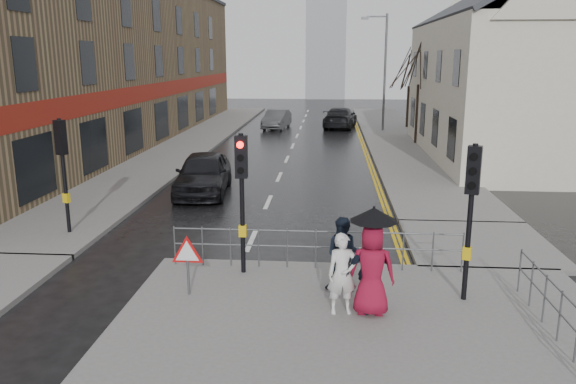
% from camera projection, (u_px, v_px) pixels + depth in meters
% --- Properties ---
extents(ground, '(120.00, 120.00, 0.00)m').
position_uv_depth(ground, '(234.00, 280.00, 13.54)').
color(ground, black).
rests_on(ground, ground).
extents(near_pavement, '(10.00, 9.00, 0.14)m').
position_uv_depth(near_pavement, '(369.00, 358.00, 9.91)').
color(near_pavement, '#605E5B').
rests_on(near_pavement, ground).
extents(left_pavement, '(4.00, 44.00, 0.14)m').
position_uv_depth(left_pavement, '(195.00, 139.00, 36.30)').
color(left_pavement, '#605E5B').
rests_on(left_pavement, ground).
extents(right_pavement, '(4.00, 40.00, 0.14)m').
position_uv_depth(right_pavement, '(394.00, 137.00, 37.28)').
color(right_pavement, '#605E5B').
rests_on(right_pavement, ground).
extents(pavement_bridge_right, '(4.00, 4.20, 0.14)m').
position_uv_depth(pavement_bridge_right, '(478.00, 244.00, 15.96)').
color(pavement_bridge_right, '#605E5B').
rests_on(pavement_bridge_right, ground).
extents(building_left_terrace, '(8.00, 42.00, 10.00)m').
position_uv_depth(building_left_terrace, '(100.00, 61.00, 34.57)').
color(building_left_terrace, olive).
rests_on(building_left_terrace, ground).
extents(building_right_cream, '(9.00, 16.40, 10.10)m').
position_uv_depth(building_right_cream, '(520.00, 66.00, 28.99)').
color(building_right_cream, beige).
rests_on(building_right_cream, ground).
extents(church_tower, '(5.00, 5.00, 18.00)m').
position_uv_depth(church_tower, '(326.00, 27.00, 71.42)').
color(church_tower, '#95979D').
rests_on(church_tower, ground).
extents(traffic_signal_near_left, '(0.28, 0.27, 3.40)m').
position_uv_depth(traffic_signal_near_left, '(242.00, 179.00, 13.14)').
color(traffic_signal_near_left, black).
rests_on(traffic_signal_near_left, near_pavement).
extents(traffic_signal_near_right, '(0.34, 0.33, 3.40)m').
position_uv_depth(traffic_signal_near_right, '(472.00, 195.00, 11.61)').
color(traffic_signal_near_right, black).
rests_on(traffic_signal_near_right, near_pavement).
extents(traffic_signal_far_left, '(0.34, 0.33, 3.40)m').
position_uv_depth(traffic_signal_far_left, '(62.00, 156.00, 16.28)').
color(traffic_signal_far_left, black).
rests_on(traffic_signal_far_left, left_pavement).
extents(guard_railing_front, '(7.14, 0.04, 1.00)m').
position_uv_depth(guard_railing_front, '(316.00, 240.00, 13.78)').
color(guard_railing_front, '#595B5E').
rests_on(guard_railing_front, near_pavement).
extents(guard_railing_side, '(0.04, 4.54, 1.00)m').
position_uv_depth(guard_railing_side, '(561.00, 306.00, 10.20)').
color(guard_railing_side, '#595B5E').
rests_on(guard_railing_side, near_pavement).
extents(warning_sign, '(0.80, 0.07, 1.35)m').
position_uv_depth(warning_sign, '(187.00, 256.00, 12.19)').
color(warning_sign, '#595B5E').
rests_on(warning_sign, near_pavement).
extents(street_lamp, '(1.83, 0.25, 8.00)m').
position_uv_depth(street_lamp, '(383.00, 65.00, 39.15)').
color(street_lamp, '#595B5E').
rests_on(street_lamp, right_pavement).
extents(tree_near, '(2.40, 2.40, 6.58)m').
position_uv_depth(tree_near, '(421.00, 59.00, 33.11)').
color(tree_near, black).
rests_on(tree_near, right_pavement).
extents(tree_far, '(2.40, 2.40, 5.64)m').
position_uv_depth(tree_far, '(410.00, 68.00, 41.00)').
color(tree_far, black).
rests_on(tree_far, right_pavement).
extents(pedestrian_a, '(0.68, 0.50, 1.69)m').
position_uv_depth(pedestrian_a, '(342.00, 274.00, 11.32)').
color(pedestrian_a, silver).
rests_on(pedestrian_a, near_pavement).
extents(pedestrian_b, '(0.89, 0.73, 1.70)m').
position_uv_depth(pedestrian_b, '(344.00, 255.00, 12.41)').
color(pedestrian_b, black).
rests_on(pedestrian_b, near_pavement).
extents(pedestrian_with_umbrella, '(0.97, 0.96, 2.24)m').
position_uv_depth(pedestrian_with_umbrella, '(372.00, 259.00, 11.21)').
color(pedestrian_with_umbrella, maroon).
rests_on(pedestrian_with_umbrella, near_pavement).
extents(pedestrian_d, '(1.09, 0.79, 1.72)m').
position_uv_depth(pedestrian_d, '(369.00, 272.00, 11.40)').
color(pedestrian_d, black).
rests_on(pedestrian_d, near_pavement).
extents(car_parked, '(2.29, 4.91, 1.63)m').
position_uv_depth(car_parked, '(203.00, 173.00, 21.92)').
color(car_parked, black).
rests_on(car_parked, ground).
extents(car_mid, '(1.99, 4.39, 1.40)m').
position_uv_depth(car_mid, '(277.00, 119.00, 41.95)').
color(car_mid, '#3C3E41').
rests_on(car_mid, ground).
extents(car_far, '(2.86, 5.57, 1.55)m').
position_uv_depth(car_far, '(340.00, 118.00, 42.39)').
color(car_far, black).
rests_on(car_far, ground).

